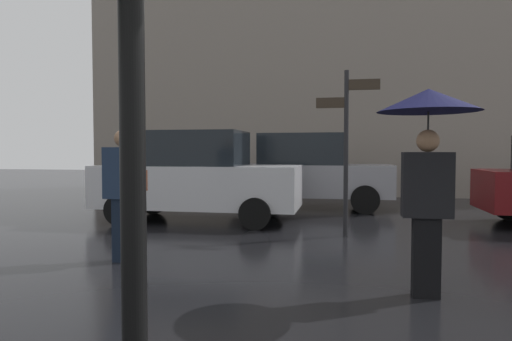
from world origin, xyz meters
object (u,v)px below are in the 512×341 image
object	(u,v)px
pedestrian_with_bag	(125,187)
pedestrian_with_umbrella	(428,135)
parked_car_left	(196,176)
parked_car_right	(309,171)
street_signpost	(346,136)

from	to	relation	value
pedestrian_with_bag	pedestrian_with_umbrella	bearing A→B (deg)	37.60
pedestrian_with_umbrella	parked_car_left	xyz separation A→B (m)	(-3.91, 4.34, -0.69)
parked_car_right	parked_car_left	bearing A→B (deg)	-142.73
parked_car_right	pedestrian_with_umbrella	bearing A→B (deg)	-88.36
pedestrian_with_bag	parked_car_left	bearing A→B (deg)	142.86
parked_car_left	parked_car_right	size ratio (longest dim) A/B	1.05
parked_car_left	street_signpost	size ratio (longest dim) A/B	1.48
parked_car_left	street_signpost	bearing A→B (deg)	155.86
pedestrian_with_umbrella	street_signpost	xyz separation A→B (m)	(-0.79, 3.19, 0.10)
parked_car_left	pedestrian_with_bag	bearing A→B (deg)	89.40
street_signpost	parked_car_right	bearing A→B (deg)	103.83
pedestrian_with_umbrella	street_signpost	bearing A→B (deg)	127.85
parked_car_left	pedestrian_with_umbrella	bearing A→B (deg)	128.15
pedestrian_with_bag	parked_car_left	world-z (taller)	parked_car_left
pedestrian_with_umbrella	pedestrian_with_bag	xyz separation A→B (m)	(-3.71, 0.79, -0.64)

